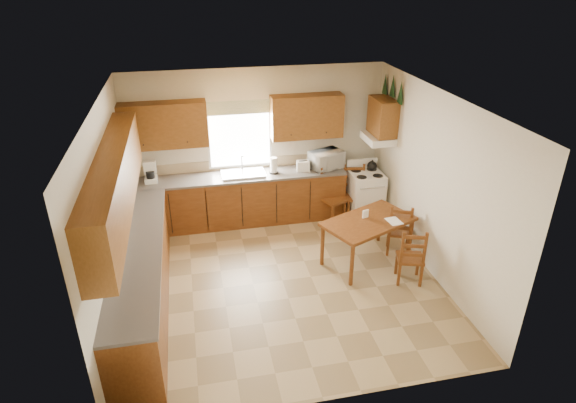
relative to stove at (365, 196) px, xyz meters
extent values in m
plane|color=#997F55|center=(-1.88, -1.67, -0.43)|extent=(4.50, 4.50, 0.00)
plane|color=brown|center=(-1.88, -1.67, 2.27)|extent=(4.50, 4.50, 0.00)
plane|color=beige|center=(-4.13, -1.67, 0.92)|extent=(4.50, 4.50, 0.00)
plane|color=beige|center=(0.37, -1.67, 0.92)|extent=(4.50, 4.50, 0.00)
plane|color=beige|center=(-1.88, 0.58, 0.92)|extent=(4.50, 4.50, 0.00)
plane|color=beige|center=(-1.88, -3.92, 0.92)|extent=(4.50, 4.50, 0.00)
cube|color=brown|center=(-2.25, 0.28, 0.01)|extent=(3.75, 0.60, 0.88)
cube|color=brown|center=(-3.83, -1.82, 0.01)|extent=(0.60, 3.60, 0.88)
cube|color=#544E4B|center=(-2.25, 0.28, 0.47)|extent=(3.75, 0.63, 0.04)
cube|color=#544E4B|center=(-3.83, -1.82, 0.47)|extent=(0.63, 3.60, 0.04)
cube|color=#9A8766|center=(-2.25, 0.57, 0.58)|extent=(3.75, 0.01, 0.18)
cube|color=brown|center=(-3.43, 0.42, 1.43)|extent=(1.41, 0.33, 0.75)
cube|color=brown|center=(-1.02, 0.42, 1.43)|extent=(1.25, 0.33, 0.75)
cube|color=brown|center=(-3.96, -1.82, 1.43)|extent=(0.33, 3.60, 0.75)
cube|color=brown|center=(0.20, -0.02, 1.47)|extent=(0.33, 0.62, 0.62)
cube|color=white|center=(0.15, -0.02, 1.09)|extent=(0.44, 0.62, 0.12)
cube|color=white|center=(-2.18, 0.55, 1.12)|extent=(1.13, 0.02, 1.18)
cube|color=white|center=(-2.18, 0.55, 1.12)|extent=(1.05, 0.01, 1.10)
cube|color=#597446|center=(-2.18, 0.52, 1.62)|extent=(1.19, 0.01, 0.24)
cube|color=silver|center=(-2.18, 0.28, 0.51)|extent=(0.75, 0.45, 0.04)
cone|color=#153518|center=(0.33, -0.34, 1.95)|extent=(0.22, 0.22, 0.36)
cone|color=#153518|center=(0.33, -0.02, 1.99)|extent=(0.22, 0.22, 0.36)
cone|color=#153518|center=(0.33, 0.30, 1.95)|extent=(0.22, 0.22, 0.36)
cube|color=white|center=(0.00, 0.00, 0.00)|extent=(0.58, 0.59, 0.85)
cube|color=white|center=(-3.74, 0.31, 0.66)|extent=(0.24, 0.27, 0.32)
cylinder|color=white|center=(-1.64, 0.25, 0.64)|extent=(0.15, 0.15, 0.29)
cube|color=white|center=(-1.11, 0.25, 0.59)|extent=(0.24, 0.16, 0.18)
imported|color=white|center=(-0.67, 0.28, 0.65)|extent=(0.63, 0.54, 0.32)
cube|color=brown|center=(-0.49, -1.42, -0.06)|extent=(1.57, 1.27, 0.73)
cube|color=brown|center=(-0.05, -2.04, 0.02)|extent=(0.46, 0.45, 0.89)
cube|color=brown|center=(0.11, -1.27, 0.01)|extent=(0.48, 0.47, 0.88)
cube|color=brown|center=(-0.21, 0.02, 0.06)|extent=(0.48, 0.47, 0.98)
cube|color=brown|center=(-0.59, -0.04, 0.09)|extent=(0.56, 0.55, 1.03)
cube|color=white|center=(-0.12, -1.53, 0.31)|extent=(0.22, 0.28, 0.00)
cube|color=white|center=(-0.51, -1.33, 0.37)|extent=(0.10, 0.05, 0.13)
camera|label=1|loc=(-3.02, -7.44, 3.80)|focal=30.00mm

